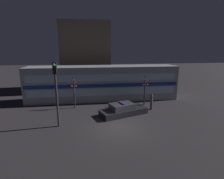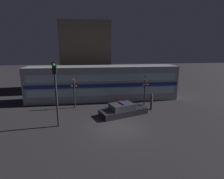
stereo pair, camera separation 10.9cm
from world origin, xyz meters
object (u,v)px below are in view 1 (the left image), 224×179
Objects in this scene: pedestrian at (151,101)px; crossing_signal_near at (145,89)px; police_car at (123,110)px; train at (103,83)px; traffic_light_corner at (56,88)px.

pedestrian is 0.52× the size of crossing_signal_near.
train is at bearing 85.66° from police_car.
police_car is 4.34m from crossing_signal_near.
crossing_signal_near reaches higher than pedestrian.
pedestrian is 0.33× the size of traffic_light_corner.
traffic_light_corner is at bearing -120.03° from train.
train is 5.45m from crossing_signal_near.
crossing_signal_near is (4.57, -2.95, -0.25)m from train.
crossing_signal_near is at bearing 22.53° from police_car.
pedestrian is (3.28, 1.06, 0.45)m from police_car.
crossing_signal_near is at bearing 97.73° from pedestrian.
pedestrian is at bearing -82.27° from crossing_signal_near.
traffic_light_corner is (-8.97, -4.65, 1.46)m from crossing_signal_near.
train is at bearing 136.09° from pedestrian.
pedestrian is (4.80, -4.62, -1.23)m from train.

